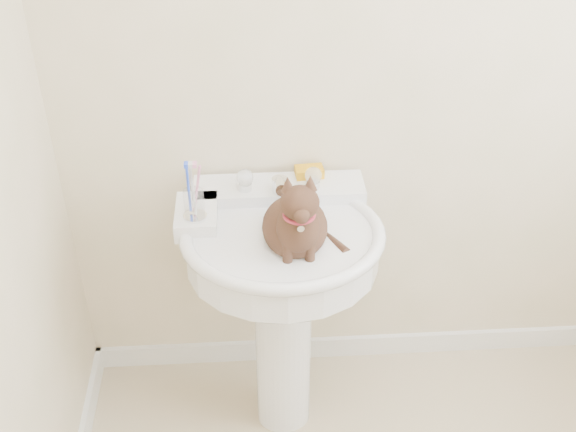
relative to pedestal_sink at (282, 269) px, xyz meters
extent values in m
cube|color=white|center=(0.40, 0.28, -0.63)|extent=(2.20, 0.02, 0.09)
cylinder|color=white|center=(0.00, -0.01, -0.35)|extent=(0.18, 0.18, 0.66)
cylinder|color=white|center=(0.00, -0.01, 0.08)|extent=(0.58, 0.58, 0.13)
ellipsoid|color=white|center=(0.00, -0.01, 0.02)|extent=(0.54, 0.47, 0.21)
torus|color=white|center=(0.00, -0.01, 0.14)|extent=(0.62, 0.62, 0.04)
cube|color=white|center=(0.00, 0.20, 0.16)|extent=(0.54, 0.15, 0.06)
cube|color=white|center=(-0.25, 0.08, 0.16)|extent=(0.13, 0.19, 0.06)
cylinder|color=silver|center=(0.00, 0.16, 0.21)|extent=(0.05, 0.05, 0.05)
cylinder|color=silver|center=(0.00, 0.11, 0.24)|extent=(0.04, 0.04, 0.14)
sphere|color=white|center=(-0.11, 0.18, 0.23)|extent=(0.06, 0.06, 0.06)
sphere|color=white|center=(0.11, 0.18, 0.23)|extent=(0.06, 0.06, 0.06)
cube|color=orange|center=(0.10, 0.24, 0.20)|extent=(0.09, 0.06, 0.03)
cylinder|color=silver|center=(-0.25, 0.03, 0.19)|extent=(0.07, 0.07, 0.01)
cylinder|color=white|center=(-0.25, 0.03, 0.24)|extent=(0.06, 0.06, 0.09)
cylinder|color=blue|center=(-0.27, 0.03, 0.29)|extent=(0.01, 0.01, 0.17)
cylinder|color=silver|center=(-0.25, 0.03, 0.29)|extent=(0.01, 0.01, 0.17)
cylinder|color=pink|center=(-0.24, 0.03, 0.29)|extent=(0.01, 0.01, 0.17)
ellipsoid|color=#4A291C|center=(0.04, -0.04, 0.19)|extent=(0.19, 0.22, 0.17)
ellipsoid|color=#4A291C|center=(0.04, -0.12, 0.25)|extent=(0.12, 0.12, 0.16)
ellipsoid|color=#4A291C|center=(0.04, -0.15, 0.35)|extent=(0.11, 0.10, 0.10)
cone|color=#4A291C|center=(0.01, -0.13, 0.40)|extent=(0.04, 0.04, 0.04)
cone|color=#4A291C|center=(0.07, -0.13, 0.40)|extent=(0.04, 0.04, 0.04)
cylinder|color=#4A291C|center=(0.14, -0.03, 0.13)|extent=(0.03, 0.03, 0.20)
torus|color=maroon|center=(0.04, -0.14, 0.30)|extent=(0.09, 0.09, 0.01)
camera|label=1|loc=(-0.09, -1.73, 1.42)|focal=45.00mm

